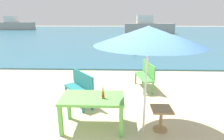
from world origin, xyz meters
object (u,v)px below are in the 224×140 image
Objects in this scene: swimmer_person at (135,52)px; beer_bottle_amber at (103,94)px; side_table_wood at (161,116)px; bench_green_left at (146,74)px; bench_teal_center at (80,86)px; boat_sailboat at (15,25)px; patio_umbrella at (148,36)px; picnic_table_green at (93,101)px; boat_cargo_ship at (148,27)px.

beer_bottle_amber is at bearing -99.61° from swimmer_person.
bench_green_left is at bearing 89.56° from side_table_wood.
boat_sailboat is (-21.13, 34.32, 0.56)m from bench_teal_center.
bench_teal_center is 2.84× the size of swimmer_person.
picnic_table_green is at bearing 170.95° from patio_umbrella.
bench_green_left is at bearing -91.21° from swimmer_person.
patio_umbrella is at bearing -39.80° from bench_teal_center.
boat_sailboat reaches higher than bench_teal_center.
beer_bottle_amber reaches higher than picnic_table_green.
bench_teal_center is at bearing 113.90° from picnic_table_green.
bench_teal_center is 26.07m from boat_cargo_ship.
picnic_table_green is 1.86m from patio_umbrella.
boat_sailboat is at bearing 121.62° from bench_teal_center.
picnic_table_green is 8.55m from swimmer_person.
bench_green_left reaches higher than picnic_table_green.
beer_bottle_amber reaches higher than bench_green_left.
boat_cargo_ship reaches higher than side_table_wood.
beer_bottle_amber is 27.15m from boat_cargo_ship.
side_table_wood is at bearing -90.44° from bench_green_left.
bench_green_left is at bearing 31.07° from bench_teal_center.
boat_sailboat is at bearing 125.07° from bench_green_left.
swimmer_person is (0.14, 8.44, -0.11)m from side_table_wood.
side_table_wood is 8.44m from swimmer_person.
side_table_wood is 42.49m from boat_sailboat.
swimmer_person is at bearing 88.79° from bench_green_left.
picnic_table_green reaches higher than side_table_wood.
boat_sailboat is at bearing 161.72° from boat_cargo_ship.
beer_bottle_amber is at bearing -58.39° from boat_sailboat.
boat_cargo_ship is (3.85, 24.12, 0.56)m from bench_green_left.
picnic_table_green is 0.61× the size of patio_umbrella.
beer_bottle_amber is 0.21× the size of bench_green_left.
side_table_wood is 0.07× the size of boat_sailboat.
boat_sailboat reaches higher than beer_bottle_amber.
boat_sailboat is at bearing 123.09° from side_table_wood.
boat_cargo_ship reaches higher than boat_sailboat.
bench_teal_center is at bearing 140.20° from patio_umbrella.
bench_teal_center and bench_green_left have the same top height.
patio_umbrella is at bearing -7.29° from beer_bottle_amber.
beer_bottle_amber reaches higher than side_table_wood.
patio_umbrella is at bearing -99.05° from boat_cargo_ship.
boat_cargo_ship is at bearing -18.28° from boat_sailboat.
boat_sailboat is (-21.91, 35.59, 0.25)m from beer_bottle_amber.
side_table_wood is (1.53, -0.06, -0.30)m from picnic_table_green.
patio_umbrella reaches higher than swimmer_person.
patio_umbrella is at bearing -93.63° from swimmer_person.
side_table_wood is 0.07× the size of boat_cargo_ship.
side_table_wood is (0.40, 0.12, -1.76)m from patio_umbrella.
boat_cargo_ship is at bearing 78.53° from picnic_table_green.
patio_umbrella is 1.98× the size of bench_teal_center.
bench_teal_center is 2.43m from bench_green_left.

